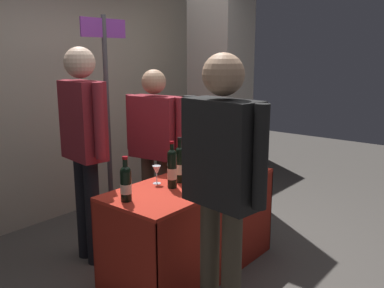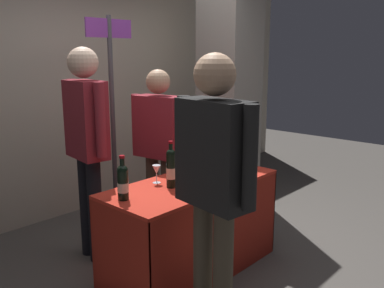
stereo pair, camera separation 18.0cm
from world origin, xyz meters
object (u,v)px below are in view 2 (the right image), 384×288
(wine_glass_near_vendor, at_px, (248,158))
(taster_foreground_right, at_px, (214,173))
(concrete_pillar, at_px, (229,81))
(tasting_table, at_px, (192,211))
(flower_vase, at_px, (198,165))
(vendor_presenter, at_px, (159,139))
(featured_wine_bottle, at_px, (171,168))
(booth_signpost, at_px, (112,108))
(display_bottle_0, at_px, (123,181))
(wine_glass_mid, at_px, (156,170))

(wine_glass_near_vendor, relative_size, taster_foreground_right, 0.08)
(concrete_pillar, height_order, wine_glass_near_vendor, concrete_pillar)
(tasting_table, distance_m, wine_glass_near_vendor, 0.69)
(flower_vase, relative_size, vendor_presenter, 0.24)
(flower_vase, bearing_deg, vendor_presenter, 74.14)
(tasting_table, bearing_deg, featured_wine_bottle, 174.03)
(tasting_table, distance_m, featured_wine_bottle, 0.45)
(vendor_presenter, distance_m, booth_signpost, 0.51)
(vendor_presenter, bearing_deg, display_bottle_0, -64.67)
(featured_wine_bottle, distance_m, flower_vase, 0.29)
(concrete_pillar, distance_m, vendor_presenter, 1.39)
(featured_wine_bottle, height_order, taster_foreground_right, taster_foreground_right)
(tasting_table, bearing_deg, wine_glass_mid, 139.43)
(display_bottle_0, relative_size, booth_signpost, 0.15)
(tasting_table, height_order, vendor_presenter, vendor_presenter)
(featured_wine_bottle, xyz_separation_m, booth_signpost, (0.20, 0.97, 0.34))
(featured_wine_bottle, height_order, wine_glass_near_vendor, featured_wine_bottle)
(display_bottle_0, bearing_deg, featured_wine_bottle, -7.02)
(tasting_table, height_order, flower_vase, flower_vase)
(wine_glass_mid, relative_size, vendor_presenter, 0.09)
(display_bottle_0, bearing_deg, tasting_table, -6.67)
(tasting_table, xyz_separation_m, wine_glass_mid, (-0.21, 0.18, 0.34))
(concrete_pillar, xyz_separation_m, wine_glass_mid, (-1.77, -0.67, -0.57))
(wine_glass_mid, bearing_deg, display_bottle_0, -165.31)
(featured_wine_bottle, height_order, vendor_presenter, vendor_presenter)
(tasting_table, relative_size, featured_wine_bottle, 4.15)
(featured_wine_bottle, xyz_separation_m, vendor_presenter, (0.47, 0.63, 0.05))
(display_bottle_0, xyz_separation_m, wine_glass_near_vendor, (1.20, -0.19, -0.03))
(wine_glass_mid, relative_size, taster_foreground_right, 0.08)
(wine_glass_near_vendor, xyz_separation_m, booth_signpost, (-0.59, 1.11, 0.39))
(wine_glass_mid, bearing_deg, featured_wine_bottle, -89.30)
(tasting_table, height_order, wine_glass_mid, wine_glass_mid)
(tasting_table, height_order, featured_wine_bottle, featured_wine_bottle)
(booth_signpost, bearing_deg, wine_glass_mid, -104.29)
(concrete_pillar, distance_m, featured_wine_bottle, 2.01)
(booth_signpost, bearing_deg, tasting_table, -89.86)
(display_bottle_0, relative_size, taster_foreground_right, 0.18)
(flower_vase, xyz_separation_m, taster_foreground_right, (-0.58, -0.64, 0.19))
(flower_vase, bearing_deg, display_bottle_0, 174.78)
(taster_foreground_right, bearing_deg, wine_glass_mid, -12.39)
(flower_vase, xyz_separation_m, booth_signpost, (-0.08, 0.98, 0.38))
(featured_wine_bottle, height_order, booth_signpost, booth_signpost)
(wine_glass_mid, distance_m, vendor_presenter, 0.68)
(featured_wine_bottle, height_order, flower_vase, flower_vase)
(vendor_presenter, bearing_deg, taster_foreground_right, -39.00)
(tasting_table, relative_size, wine_glass_near_vendor, 10.15)
(wine_glass_mid, xyz_separation_m, vendor_presenter, (0.47, 0.48, 0.11))
(wine_glass_mid, xyz_separation_m, taster_foreground_right, (-0.29, -0.81, 0.20))
(wine_glass_mid, height_order, booth_signpost, booth_signpost)
(tasting_table, xyz_separation_m, featured_wine_bottle, (-0.21, 0.02, 0.40))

